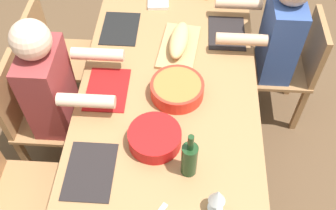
{
  "coord_description": "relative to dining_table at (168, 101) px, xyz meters",
  "views": [
    {
      "loc": [
        1.41,
        0.09,
        2.41
      ],
      "look_at": [
        0.0,
        0.0,
        0.63
      ],
      "focal_mm": 41.91,
      "sensor_mm": 36.0,
      "label": 1
    }
  ],
  "objects": [
    {
      "name": "napkin_stack",
      "position": [
        -0.79,
        -0.12,
        0.09
      ],
      "size": [
        0.15,
        0.15,
        0.02
      ],
      "primitive_type": "cube",
      "rotation": [
        0.0,
        0.0,
        0.08
      ],
      "color": "white",
      "rests_on": "dining_table"
    },
    {
      "name": "diner_far_left",
      "position": [
        -0.52,
        0.64,
        0.03
      ],
      "size": [
        0.41,
        0.53,
        1.2
      ],
      "color": "#2D2D38",
      "rests_on": "ground_plane"
    },
    {
      "name": "placemat_near_right",
      "position": [
        0.52,
        -0.34,
        0.08
      ],
      "size": [
        0.32,
        0.23,
        0.01
      ],
      "primitive_type": "cube",
      "color": "black",
      "rests_on": "dining_table"
    },
    {
      "name": "chair_near_right",
      "position": [
        0.52,
        -0.82,
        -0.18
      ],
      "size": [
        0.4,
        0.4,
        0.85
      ],
      "color": "#9E7044",
      "rests_on": "ground_plane"
    },
    {
      "name": "wine_bottle",
      "position": [
        0.48,
        0.13,
        0.19
      ],
      "size": [
        0.08,
        0.08,
        0.29
      ],
      "color": "#193819",
      "rests_on": "dining_table"
    },
    {
      "name": "chair_near_left",
      "position": [
        -0.52,
        -0.82,
        -0.18
      ],
      "size": [
        0.4,
        0.4,
        0.85
      ],
      "color": "#9E7044",
      "rests_on": "ground_plane"
    },
    {
      "name": "diner_near_center",
      "position": [
        0.0,
        -0.64,
        0.03
      ],
      "size": [
        0.41,
        0.53,
        1.2
      ],
      "color": "#2D2D38",
      "rests_on": "ground_plane"
    },
    {
      "name": "chair_near_center",
      "position": [
        0.0,
        -0.82,
        -0.18
      ],
      "size": [
        0.4,
        0.4,
        0.85
      ],
      "color": "#9E7044",
      "rests_on": "ground_plane"
    },
    {
      "name": "serving_bowl_fruit",
      "position": [
        0.01,
        0.05,
        0.13
      ],
      "size": [
        0.29,
        0.29,
        0.09
      ],
      "color": "red",
      "rests_on": "dining_table"
    },
    {
      "name": "serving_bowl_pasta",
      "position": [
        0.33,
        -0.05,
        0.13
      ],
      "size": [
        0.27,
        0.27,
        0.09
      ],
      "color": "red",
      "rests_on": "dining_table"
    },
    {
      "name": "bread_loaf",
      "position": [
        -0.36,
        0.04,
        0.14
      ],
      "size": [
        0.33,
        0.15,
        0.09
      ],
      "primitive_type": "ellipsoid",
      "rotation": [
        0.0,
        0.0,
        -0.12
      ],
      "color": "tan",
      "rests_on": "cutting_board"
    },
    {
      "name": "ground_plane",
      "position": [
        0.0,
        0.0,
        -0.66
      ],
      "size": [
        8.0,
        8.0,
        0.0
      ],
      "primitive_type": "plane",
      "color": "brown"
    },
    {
      "name": "dining_table",
      "position": [
        0.0,
        0.0,
        0.0
      ],
      "size": [
        1.88,
        1.0,
        0.74
      ],
      "color": "#9E7044",
      "rests_on": "ground_plane"
    },
    {
      "name": "chair_far_left",
      "position": [
        -0.52,
        0.82,
        -0.18
      ],
      "size": [
        0.4,
        0.4,
        0.85
      ],
      "color": "#9E7044",
      "rests_on": "ground_plane"
    },
    {
      "name": "wine_glass",
      "position": [
        0.67,
        0.25,
        0.19
      ],
      "size": [
        0.08,
        0.08,
        0.17
      ],
      "color": "silver",
      "rests_on": "dining_table"
    },
    {
      "name": "placemat_near_left",
      "position": [
        -0.52,
        -0.34,
        0.08
      ],
      "size": [
        0.32,
        0.23,
        0.01
      ],
      "primitive_type": "cube",
      "color": "black",
      "rests_on": "dining_table"
    },
    {
      "name": "placemat_near_center",
      "position": [
        0.0,
        -0.34,
        0.08
      ],
      "size": [
        0.32,
        0.23,
        0.01
      ],
      "primitive_type": "cube",
      "color": "maroon",
      "rests_on": "dining_table"
    },
    {
      "name": "cutting_board",
      "position": [
        -0.36,
        0.04,
        0.09
      ],
      "size": [
        0.42,
        0.27,
        0.02
      ],
      "primitive_type": "cube",
      "rotation": [
        0.0,
        0.0,
        -0.12
      ],
      "color": "tan",
      "rests_on": "dining_table"
    },
    {
      "name": "placemat_far_left",
      "position": [
        -0.52,
        0.34,
        0.08
      ],
      "size": [
        0.32,
        0.23,
        0.01
      ],
      "primitive_type": "cube",
      "color": "black",
      "rests_on": "dining_table"
    }
  ]
}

